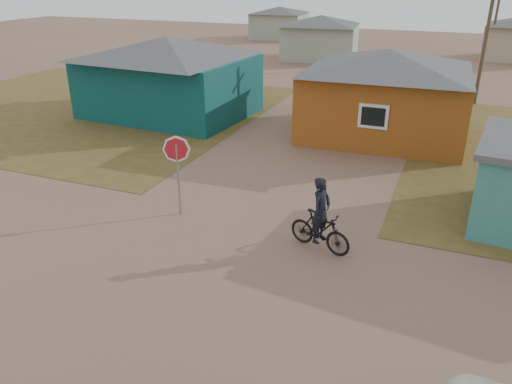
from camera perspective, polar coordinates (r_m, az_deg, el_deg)
ground at (r=12.60m, az=-7.94°, el=-10.16°), size 120.00×120.00×0.00m
grass_nw at (r=30.14m, az=-19.26°, el=9.21°), size 20.00×18.00×0.00m
house_teal at (r=26.87m, az=-9.96°, el=13.00°), size 8.93×7.08×4.00m
house_yellow at (r=23.65m, az=14.61°, el=10.99°), size 7.72×6.76×3.90m
house_pale_west at (r=44.72m, az=7.37°, el=17.19°), size 7.04×6.15×3.60m
house_pale_north at (r=58.50m, az=2.66°, el=18.82°), size 6.28×5.81×3.40m
utility_pole_near at (r=31.07m, az=24.96°, el=16.58°), size 1.40×0.20×8.00m
utility_pole_far at (r=47.05m, az=25.87°, el=18.27°), size 1.40×0.20×8.00m
stop_sign at (r=15.19m, az=-9.02°, el=3.90°), size 0.84×0.07×2.57m
cyclist at (r=13.58m, az=7.35°, el=-3.66°), size 1.93×1.04×2.10m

